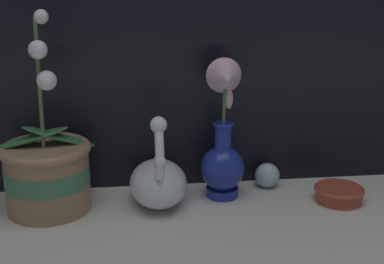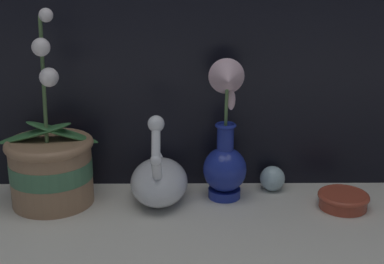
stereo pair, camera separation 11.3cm
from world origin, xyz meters
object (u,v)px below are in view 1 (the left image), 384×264
(swan_figurine, at_px, (158,180))
(glass_sphere, at_px, (267,175))
(blue_vase, at_px, (223,147))
(amber_dish, at_px, (339,193))
(orchid_potted_plant, at_px, (47,170))

(swan_figurine, distance_m, glass_sphere, 0.27)
(blue_vase, relative_size, amber_dish, 2.87)
(orchid_potted_plant, relative_size, blue_vase, 1.33)
(swan_figurine, xyz_separation_m, glass_sphere, (0.26, 0.06, -0.02))
(swan_figurine, bearing_deg, glass_sphere, 12.38)
(orchid_potted_plant, bearing_deg, blue_vase, 2.84)
(orchid_potted_plant, distance_m, amber_dish, 0.63)
(swan_figurine, xyz_separation_m, blue_vase, (0.15, 0.01, 0.06))
(swan_figurine, bearing_deg, amber_dish, -5.23)
(orchid_potted_plant, xyz_separation_m, blue_vase, (0.38, 0.02, 0.03))
(blue_vase, relative_size, glass_sphere, 5.42)
(glass_sphere, relative_size, amber_dish, 0.53)
(glass_sphere, height_order, amber_dish, glass_sphere)
(swan_figurine, xyz_separation_m, amber_dish, (0.40, -0.04, -0.03))
(glass_sphere, bearing_deg, orchid_potted_plant, -172.94)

